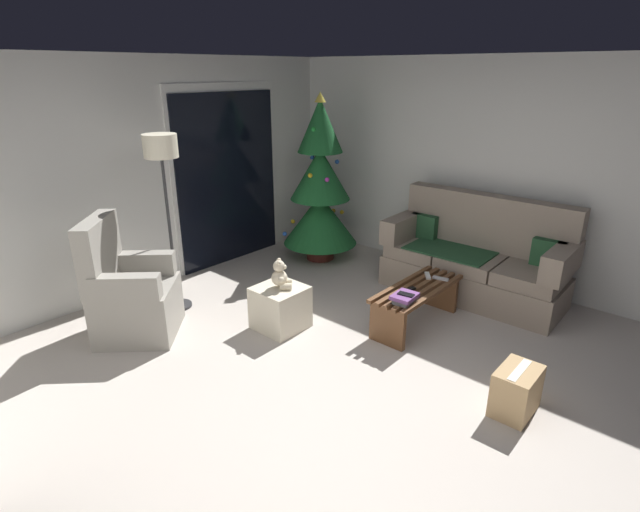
# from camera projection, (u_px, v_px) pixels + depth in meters

# --- Properties ---
(ground_plane) EXTENTS (7.00, 7.00, 0.00)m
(ground_plane) POSITION_uv_depth(u_px,v_px,m) (354.00, 394.00, 3.80)
(ground_plane) COLOR #BCB2A8
(wall_back) EXTENTS (5.72, 0.12, 2.50)m
(wall_back) POSITION_uv_depth(u_px,v_px,m) (129.00, 179.00, 5.24)
(wall_back) COLOR silver
(wall_back) RESTS_ON ground
(wall_right) EXTENTS (0.12, 6.00, 2.50)m
(wall_right) POSITION_uv_depth(u_px,v_px,m) (517.00, 177.00, 5.36)
(wall_right) COLOR silver
(wall_right) RESTS_ON ground
(patio_door_frame) EXTENTS (1.60, 0.02, 2.20)m
(patio_door_frame) POSITION_uv_depth(u_px,v_px,m) (227.00, 176.00, 6.13)
(patio_door_frame) COLOR silver
(patio_door_frame) RESTS_ON ground
(patio_door_glass) EXTENTS (1.50, 0.02, 2.10)m
(patio_door_glass) POSITION_uv_depth(u_px,v_px,m) (229.00, 180.00, 6.13)
(patio_door_glass) COLOR black
(patio_door_glass) RESTS_ON ground
(couch) EXTENTS (0.82, 1.95, 1.08)m
(couch) POSITION_uv_depth(u_px,v_px,m) (475.00, 260.00, 5.36)
(couch) COLOR gray
(couch) RESTS_ON ground
(coffee_table) EXTENTS (1.10, 0.40, 0.41)m
(coffee_table) POSITION_uv_depth(u_px,v_px,m) (417.00, 300.00, 4.73)
(coffee_table) COLOR brown
(coffee_table) RESTS_ON ground
(remote_white) EXTENTS (0.15, 0.13, 0.02)m
(remote_white) POSITION_uv_depth(u_px,v_px,m) (428.00, 276.00, 4.90)
(remote_white) COLOR silver
(remote_white) RESTS_ON coffee_table
(remote_black) EXTENTS (0.16, 0.07, 0.02)m
(remote_black) POSITION_uv_depth(u_px,v_px,m) (409.00, 290.00, 4.58)
(remote_black) COLOR black
(remote_black) RESTS_ON coffee_table
(remote_silver) EXTENTS (0.07, 0.16, 0.02)m
(remote_silver) POSITION_uv_depth(u_px,v_px,m) (441.00, 279.00, 4.84)
(remote_silver) COLOR #ADADB2
(remote_silver) RESTS_ON coffee_table
(book_stack) EXTENTS (0.26, 0.20, 0.07)m
(book_stack) POSITION_uv_depth(u_px,v_px,m) (405.00, 298.00, 4.36)
(book_stack) COLOR #4C4C51
(book_stack) RESTS_ON coffee_table
(cell_phone) EXTENTS (0.09, 0.15, 0.01)m
(cell_phone) POSITION_uv_depth(u_px,v_px,m) (406.00, 294.00, 4.34)
(cell_phone) COLOR black
(cell_phone) RESTS_ON book_stack
(christmas_tree) EXTENTS (0.95, 0.95, 2.10)m
(christmas_tree) POSITION_uv_depth(u_px,v_px,m) (320.00, 189.00, 6.19)
(christmas_tree) COLOR #4C1E19
(christmas_tree) RESTS_ON ground
(armchair) EXTENTS (0.97, 0.97, 1.13)m
(armchair) POSITION_uv_depth(u_px,v_px,m) (130.00, 295.00, 4.53)
(armchair) COLOR gray
(armchair) RESTS_ON ground
(floor_lamp) EXTENTS (0.32, 0.32, 1.78)m
(floor_lamp) POSITION_uv_depth(u_px,v_px,m) (162.00, 164.00, 4.66)
(floor_lamp) COLOR #2D2D30
(floor_lamp) RESTS_ON ground
(ottoman) EXTENTS (0.44, 0.44, 0.42)m
(ottoman) POSITION_uv_depth(u_px,v_px,m) (280.00, 307.00, 4.71)
(ottoman) COLOR beige
(ottoman) RESTS_ON ground
(teddy_bear_cream) EXTENTS (0.21, 0.21, 0.29)m
(teddy_bear_cream) POSITION_uv_depth(u_px,v_px,m) (280.00, 276.00, 4.59)
(teddy_bear_cream) COLOR beige
(teddy_bear_cream) RESTS_ON ottoman
(cardboard_box_taped_mid_floor) EXTENTS (0.38, 0.26, 0.35)m
(cardboard_box_taped_mid_floor) POSITION_uv_depth(u_px,v_px,m) (516.00, 391.00, 3.55)
(cardboard_box_taped_mid_floor) COLOR tan
(cardboard_box_taped_mid_floor) RESTS_ON ground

